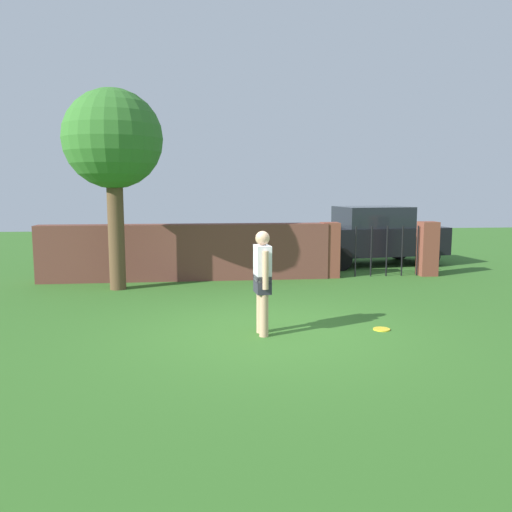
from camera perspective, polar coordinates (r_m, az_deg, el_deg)
The scene contains 7 objects.
ground_plane at distance 8.29m, azimuth 1.89°, elevation -8.38°, with size 40.00×40.00×0.00m, color #336623.
brick_wall at distance 12.88m, azimuth -7.78°, elevation 0.42°, with size 7.08×0.50×1.38m, color brown.
tree at distance 11.94m, azimuth -15.46°, elevation 12.01°, with size 2.15×2.15×4.40m.
person at distance 7.97m, azimuth 0.71°, elevation -2.41°, with size 0.25×0.54×1.62m.
fence_gate at distance 13.66m, azimuth 13.40°, elevation 0.72°, with size 3.04×0.44×1.40m.
car at distance 15.69m, azimuth 12.67°, elevation 2.20°, with size 4.39×2.36×1.72m.
frisbee_yellow at distance 8.66m, azimuth 13.66°, elevation -7.84°, with size 0.27×0.27×0.02m, color yellow.
Camera 1 is at (-1.12, -7.90, 2.28)m, focal length 36.34 mm.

